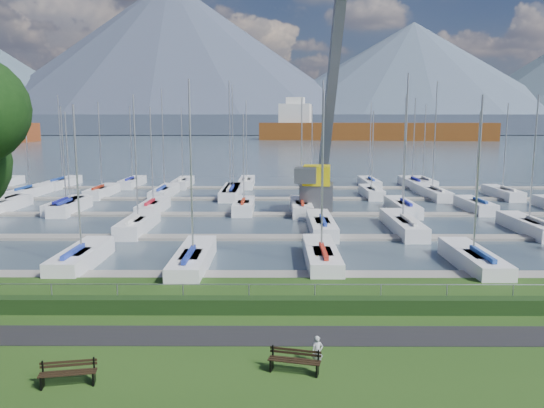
{
  "coord_description": "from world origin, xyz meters",
  "views": [
    {
      "loc": [
        0.16,
        -23.16,
        8.56
      ],
      "look_at": [
        0.0,
        12.0,
        3.0
      ],
      "focal_mm": 35.0,
      "sensor_mm": 36.0,
      "label": 1
    }
  ],
  "objects_px": {
    "bench_left": "(68,373)",
    "bench_right": "(295,361)",
    "crane": "(321,153)",
    "person": "(317,348)"
  },
  "relations": [
    {
      "from": "bench_left",
      "to": "bench_right",
      "type": "xyz_separation_m",
      "value": [
        7.42,
        0.93,
        0.0
      ]
    },
    {
      "from": "person",
      "to": "crane",
      "type": "relative_size",
      "value": 0.05
    },
    {
      "from": "bench_left",
      "to": "person",
      "type": "relative_size",
      "value": 1.62
    },
    {
      "from": "bench_left",
      "to": "crane",
      "type": "relative_size",
      "value": 0.08
    },
    {
      "from": "bench_right",
      "to": "crane",
      "type": "relative_size",
      "value": 0.08
    },
    {
      "from": "bench_right",
      "to": "person",
      "type": "relative_size",
      "value": 1.63
    },
    {
      "from": "bench_left",
      "to": "bench_right",
      "type": "relative_size",
      "value": 1.0
    },
    {
      "from": "person",
      "to": "bench_left",
      "type": "bearing_deg",
      "value": -178.66
    },
    {
      "from": "crane",
      "to": "person",
      "type": "bearing_deg",
      "value": -88.78
    },
    {
      "from": "crane",
      "to": "bench_right",
      "type": "bearing_deg",
      "value": -90.02
    }
  ]
}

